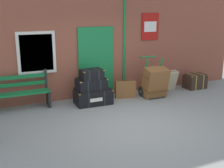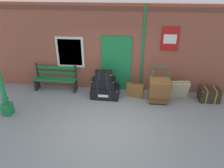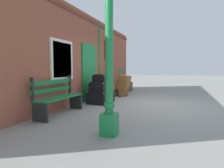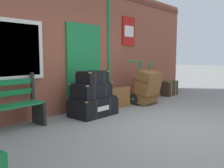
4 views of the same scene
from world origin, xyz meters
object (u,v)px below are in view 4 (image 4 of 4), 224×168
(steamer_trunk_base, at_px, (93,106))
(steamer_trunk_top, at_px, (92,77))
(large_brown_trunk, at_px, (147,87))
(porters_trolley, at_px, (142,94))
(suitcase_oxblood, at_px, (119,97))
(suitcase_olive, at_px, (148,88))
(corner_trunk, at_px, (167,88))
(steamer_trunk_middle, at_px, (91,90))

(steamer_trunk_base, height_order, steamer_trunk_top, steamer_trunk_top)
(large_brown_trunk, bearing_deg, porters_trolley, 90.00)
(large_brown_trunk, relative_size, suitcase_oxblood, 1.49)
(porters_trolley, relative_size, large_brown_trunk, 1.26)
(large_brown_trunk, height_order, suitcase_oxblood, large_brown_trunk)
(steamer_trunk_base, bearing_deg, steamer_trunk_top, -146.17)
(suitcase_olive, bearing_deg, large_brown_trunk, -150.33)
(steamer_trunk_base, relative_size, corner_trunk, 1.47)
(steamer_trunk_base, distance_m, suitcase_olive, 2.67)
(corner_trunk, bearing_deg, large_brown_trunk, -169.38)
(porters_trolley, height_order, suitcase_olive, porters_trolley)
(steamer_trunk_middle, xyz_separation_m, suitcase_olive, (2.71, 0.21, -0.25))
(suitcase_olive, bearing_deg, corner_trunk, -5.37)
(steamer_trunk_top, relative_size, suitcase_oxblood, 0.97)
(steamer_trunk_base, relative_size, steamer_trunk_top, 1.66)
(porters_trolley, distance_m, corner_trunk, 1.81)
(porters_trolley, bearing_deg, suitcase_oxblood, 168.90)
(steamer_trunk_top, bearing_deg, suitcase_oxblood, 6.98)
(steamer_trunk_middle, height_order, corner_trunk, steamer_trunk_middle)
(steamer_trunk_base, xyz_separation_m, large_brown_trunk, (1.90, -0.23, 0.26))
(steamer_trunk_middle, bearing_deg, porters_trolley, -1.54)
(steamer_trunk_top, distance_m, suitcase_olive, 2.77)
(steamer_trunk_top, distance_m, suitcase_oxblood, 1.29)
(steamer_trunk_base, bearing_deg, large_brown_trunk, -6.89)
(steamer_trunk_top, height_order, large_brown_trunk, steamer_trunk_top)
(steamer_trunk_middle, height_order, steamer_trunk_top, steamer_trunk_top)
(porters_trolley, distance_m, suitcase_oxblood, 0.83)
(large_brown_trunk, distance_m, suitcase_oxblood, 0.91)
(steamer_trunk_middle, height_order, suitcase_olive, steamer_trunk_middle)
(corner_trunk, bearing_deg, steamer_trunk_top, -177.87)
(steamer_trunk_middle, distance_m, suitcase_oxblood, 1.18)
(corner_trunk, bearing_deg, porters_trolley, -174.87)
(steamer_trunk_middle, xyz_separation_m, suitcase_oxblood, (1.13, 0.11, -0.32))
(steamer_trunk_base, bearing_deg, corner_trunk, 1.67)
(steamer_trunk_base, xyz_separation_m, steamer_trunk_top, (-0.05, -0.03, 0.66))
(steamer_trunk_top, bearing_deg, corner_trunk, 2.13)
(steamer_trunk_middle, xyz_separation_m, steamer_trunk_top, (0.00, -0.03, 0.29))
(large_brown_trunk, relative_size, suitcase_olive, 1.38)
(suitcase_oxblood, bearing_deg, porters_trolley, -11.10)
(steamer_trunk_top, height_order, suitcase_oxblood, steamer_trunk_top)
(suitcase_oxblood, distance_m, corner_trunk, 2.61)
(steamer_trunk_base, relative_size, porters_trolley, 0.86)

